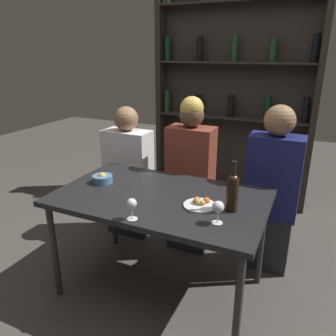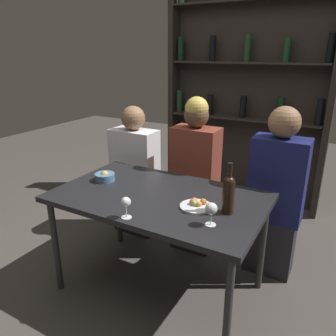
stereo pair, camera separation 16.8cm
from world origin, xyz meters
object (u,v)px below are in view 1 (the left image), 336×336
at_px(wine_bottle, 232,190).
at_px(food_plate_0, 200,204).
at_px(seated_person_left, 129,176).
at_px(seated_person_center, 190,179).
at_px(seated_person_right, 271,194).
at_px(wine_glass_0, 132,205).
at_px(snack_bowl, 102,179).
at_px(wine_glass_1, 218,208).

distance_m(wine_bottle, food_plate_0, 0.22).
xyz_separation_m(wine_bottle, seated_person_left, (-1.10, 0.63, -0.31)).
height_order(seated_person_left, seated_person_center, seated_person_center).
bearing_deg(seated_person_center, seated_person_right, -0.00).
bearing_deg(seated_person_left, wine_bottle, -29.85).
distance_m(wine_bottle, wine_glass_0, 0.59).
bearing_deg(wine_bottle, seated_person_right, 76.17).
relative_size(wine_bottle, snack_bowl, 2.15).
distance_m(seated_person_center, seated_person_right, 0.65).
height_order(wine_bottle, seated_person_center, seated_person_center).
relative_size(wine_glass_1, snack_bowl, 0.92).
height_order(wine_glass_0, snack_bowl, wine_glass_0).
height_order(wine_glass_1, seated_person_right, seated_person_right).
relative_size(wine_glass_0, snack_bowl, 0.89).
distance_m(wine_bottle, wine_glass_1, 0.19).
xyz_separation_m(snack_bowl, seated_person_center, (0.45, 0.58, -0.13)).
bearing_deg(wine_glass_1, seated_person_right, 77.12).
height_order(snack_bowl, seated_person_left, seated_person_left).
bearing_deg(seated_person_left, seated_person_center, 0.00).
bearing_deg(food_plate_0, wine_glass_0, -131.94).
bearing_deg(seated_person_center, wine_glass_1, -59.99).
xyz_separation_m(snack_bowl, seated_person_right, (1.11, 0.58, -0.15)).
height_order(wine_glass_0, food_plate_0, wine_glass_0).
bearing_deg(snack_bowl, wine_glass_1, -13.89).
distance_m(wine_glass_1, seated_person_left, 1.37).
relative_size(wine_glass_1, seated_person_center, 0.10).
height_order(food_plate_0, seated_person_center, seated_person_center).
bearing_deg(food_plate_0, seated_person_left, 144.48).
xyz_separation_m(food_plate_0, seated_person_left, (-0.91, 0.65, -0.19)).
bearing_deg(wine_glass_1, wine_glass_0, -160.68).
bearing_deg(seated_person_left, snack_bowl, -76.11).
height_order(seated_person_left, seated_person_right, seated_person_right).
xyz_separation_m(wine_glass_1, seated_person_left, (-1.07, 0.81, -0.27)).
relative_size(wine_glass_0, wine_glass_1, 0.96).
height_order(wine_glass_1, seated_person_center, seated_person_center).
bearing_deg(food_plate_0, seated_person_center, 115.56).
bearing_deg(seated_person_left, wine_glass_0, -57.36).
relative_size(seated_person_center, seated_person_right, 1.02).
distance_m(wine_bottle, snack_bowl, 0.96).
relative_size(wine_glass_1, food_plate_0, 0.66).
xyz_separation_m(wine_glass_1, seated_person_center, (-0.47, 0.81, -0.20)).
height_order(wine_bottle, wine_glass_0, wine_bottle).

